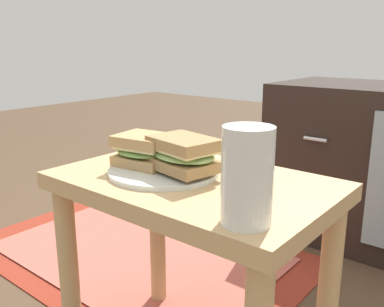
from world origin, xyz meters
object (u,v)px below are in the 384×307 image
at_px(sandwich_front, 145,150).
at_px(sandwich_back, 184,154).
at_px(beer_glass, 247,178).
at_px(plate, 164,171).

distance_m(sandwich_front, sandwich_back, 0.10).
distance_m(sandwich_front, beer_glass, 0.34).
height_order(sandwich_front, beer_glass, beer_glass).
bearing_deg(plate, sandwich_front, -175.91).
xyz_separation_m(plate, sandwich_front, (-0.05, -0.00, 0.04)).
bearing_deg(plate, sandwich_back, 4.09).
bearing_deg(sandwich_front, plate, 4.09).
relative_size(sandwich_back, beer_glass, 1.07).
bearing_deg(plate, beer_glass, -21.71).
distance_m(sandwich_back, beer_glass, 0.24).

